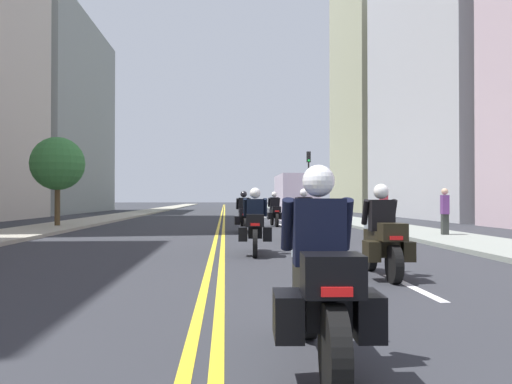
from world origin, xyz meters
name	(u,v)px	position (x,y,z in m)	size (l,w,h in m)	color
ground_plane	(223,213)	(0.00, 48.00, 0.00)	(264.00, 264.00, 0.00)	#2A2B30
sidewalk_left	(141,213)	(-7.37, 48.00, 0.06)	(2.77, 144.00, 0.12)	gray
sidewalk_right	(303,212)	(7.37, 48.00, 0.06)	(2.77, 144.00, 0.12)	gray
centreline_yellow_inner	(222,213)	(-0.12, 48.00, 0.00)	(0.12, 132.00, 0.01)	yellow
centreline_yellow_outer	(224,213)	(0.12, 48.00, 0.00)	(0.12, 132.00, 0.01)	yellow
lane_dashes_white	(276,223)	(2.99, 29.00, 0.00)	(0.14, 56.40, 0.01)	silver
building_right_1	(467,82)	(17.18, 36.01, 9.54)	(9.33, 17.72, 19.09)	#AFB0B3
building_left_2	(57,116)	(-15.84, 51.07, 9.19)	(6.63, 20.66, 18.37)	gray
building_right_2	(386,67)	(17.01, 54.03, 15.12)	(8.98, 14.65, 30.23)	#A1A280
motorcycle_0	(320,286)	(0.93, 4.33, 0.64)	(0.78, 2.23, 1.60)	black
motorcycle_1	(383,240)	(2.84, 8.92, 0.64)	(0.77, 2.08, 1.58)	black
motorcycle_2	(255,227)	(0.90, 12.64, 0.66)	(0.78, 2.26, 1.59)	black
motorcycle_3	(304,219)	(2.72, 16.84, 0.66)	(0.76, 2.19, 1.65)	black
motorcycle_4	(244,216)	(0.92, 20.83, 0.66)	(0.78, 2.19, 1.63)	black
motorcycle_5	(275,212)	(2.56, 25.26, 0.67)	(0.78, 2.27, 1.66)	black
traffic_light_far	(309,172)	(6.39, 38.78, 3.31)	(0.28, 0.38, 4.82)	black
pedestrian_0	(384,208)	(6.87, 21.92, 0.94)	(0.46, 0.45, 1.81)	#2A2A2C
pedestrian_1	(445,212)	(7.55, 17.40, 0.86)	(0.27, 0.39, 1.68)	#2B2E2C
street_tree_0	(58,164)	(-7.36, 24.31, 2.89)	(2.40, 2.40, 4.11)	#4B3B23
parked_truck	(295,199)	(4.59, 33.12, 1.27)	(2.20, 6.50, 2.80)	#B2B7C2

